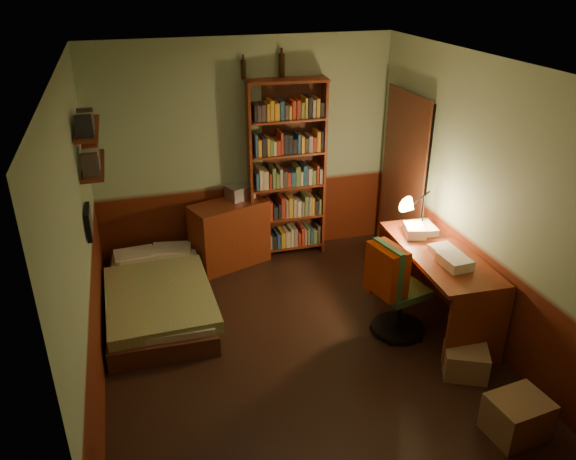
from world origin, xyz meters
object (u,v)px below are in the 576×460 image
object	(u,v)px
dresser	(230,234)
desk	(435,287)
cardboard_box_a	(517,417)
office_chair	(401,294)
desk_lamp	(425,202)
mini_stereo	(240,192)
bookshelf	(287,171)
bed	(158,287)
cardboard_box_b	(465,362)

from	to	relation	value
dresser	desk	distance (m)	2.48
desk	cardboard_box_a	world-z (taller)	desk
desk	office_chair	bearing A→B (deg)	-169.30
dresser	office_chair	world-z (taller)	office_chair
desk_lamp	cardboard_box_a	distance (m)	2.27
mini_stereo	desk	world-z (taller)	mini_stereo
office_chair	cardboard_box_a	bearing A→B (deg)	-92.26
mini_stereo	bookshelf	world-z (taller)	bookshelf
mini_stereo	cardboard_box_a	bearing A→B (deg)	-89.38
bookshelf	desk_lamp	size ratio (longest dim) A/B	3.71
desk_lamp	desk	bearing A→B (deg)	-92.92
bed	cardboard_box_b	distance (m)	3.08
office_chair	desk	bearing A→B (deg)	-4.61
cardboard_box_b	cardboard_box_a	bearing A→B (deg)	-90.45
bookshelf	cardboard_box_b	distance (m)	2.97
mini_stereo	office_chair	world-z (taller)	mini_stereo
bed	desk	bearing A→B (deg)	-19.00
bed	dresser	xyz separation A→B (m)	(0.91, 0.79, 0.12)
office_chair	bed	bearing A→B (deg)	142.11
bed	office_chair	bearing A→B (deg)	-23.58
bed	office_chair	xyz separation A→B (m)	(2.22, -1.05, 0.15)
dresser	office_chair	xyz separation A→B (m)	(1.31, -1.84, 0.04)
bed	desk_lamp	xyz separation A→B (m)	(2.72, -0.46, 0.82)
mini_stereo	bookshelf	bearing A→B (deg)	-25.74
mini_stereo	desk_lamp	size ratio (longest dim) A/B	0.51
dresser	bookshelf	xyz separation A→B (m)	(0.74, 0.08, 0.68)
bed	cardboard_box_a	bearing A→B (deg)	-43.60
desk	desk_lamp	size ratio (longest dim) A/B	2.60
bed	desk	size ratio (longest dim) A/B	1.22
bed	dresser	bearing A→B (deg)	42.70
mini_stereo	cardboard_box_b	distance (m)	3.15
bookshelf	office_chair	bearing A→B (deg)	-67.35
cardboard_box_a	office_chair	bearing A→B (deg)	100.40
cardboard_box_a	desk	bearing A→B (deg)	84.91
bed	mini_stereo	distance (m)	1.54
desk_lamp	cardboard_box_a	xyz separation A→B (m)	(-0.23, -2.05, -0.93)
dresser	desk_lamp	bearing A→B (deg)	-53.91
bed	bookshelf	bearing A→B (deg)	29.73
office_chair	cardboard_box_b	xyz separation A→B (m)	(0.28, -0.75, -0.30)
mini_stereo	desk_lamp	distance (m)	2.16
dresser	cardboard_box_b	xyz separation A→B (m)	(1.59, -2.59, -0.26)
bed	mini_stereo	world-z (taller)	mini_stereo
desk	desk_lamp	xyz separation A→B (m)	(0.09, 0.53, 0.69)
bed	desk	world-z (taller)	desk
dresser	cardboard_box_b	distance (m)	3.05
bed	desk	distance (m)	2.81
bookshelf	desk_lamp	world-z (taller)	bookshelf
bed	mini_stereo	xyz separation A→B (m)	(1.08, 0.92, 0.59)
office_chair	dresser	bearing A→B (deg)	112.77
mini_stereo	cardboard_box_b	xyz separation A→B (m)	(1.42, -2.72, -0.73)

